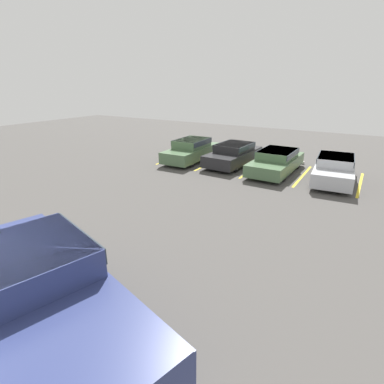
{
  "coord_description": "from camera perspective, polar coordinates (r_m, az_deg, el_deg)",
  "views": [
    {
      "loc": [
        5.62,
        -1.83,
        4.56
      ],
      "look_at": [
        0.6,
        6.47,
        1.0
      ],
      "focal_mm": 28.0,
      "sensor_mm": 36.0,
      "label": 1
    }
  ],
  "objects": [
    {
      "name": "parked_sedan_b",
      "position": [
        17.73,
        7.93,
        7.26
      ],
      "size": [
        2.03,
        4.41,
        1.24
      ],
      "rotation": [
        0.0,
        0.0,
        -1.62
      ],
      "color": "#232326",
      "rests_on": "ground_plane"
    },
    {
      "name": "stall_stripe_b",
      "position": [
        18.21,
        3.86,
        5.62
      ],
      "size": [
        0.12,
        4.23,
        0.01
      ],
      "primitive_type": "cube",
      "color": "yellow",
      "rests_on": "ground_plane"
    },
    {
      "name": "stall_stripe_d",
      "position": [
        16.56,
        20.32,
        2.9
      ],
      "size": [
        0.12,
        4.23,
        0.01
      ],
      "primitive_type": "cube",
      "color": "yellow",
      "rests_on": "ground_plane"
    },
    {
      "name": "wheel_stop_curb",
      "position": [
        19.19,
        17.73,
        5.66
      ],
      "size": [
        1.96,
        0.2,
        0.14
      ],
      "primitive_type": "cube",
      "color": "#B7B2A8",
      "rests_on": "ground_plane"
    },
    {
      "name": "parked_sedan_a",
      "position": [
        18.53,
        -0.12,
        8.13
      ],
      "size": [
        1.86,
        4.5,
        1.32
      ],
      "rotation": [
        0.0,
        0.0,
        -1.54
      ],
      "color": "#4C6B47",
      "rests_on": "ground_plane"
    },
    {
      "name": "parked_sedan_c",
      "position": [
        16.62,
        15.77,
        5.78
      ],
      "size": [
        1.93,
        4.61,
        1.21
      ],
      "rotation": [
        0.0,
        0.0,
        -1.59
      ],
      "color": "#4C6B47",
      "rests_on": "ground_plane"
    },
    {
      "name": "stall_stripe_a",
      "position": [
        19.52,
        -3.08,
        6.63
      ],
      "size": [
        0.12,
        4.23,
        0.01
      ],
      "primitive_type": "cube",
      "color": "yellow",
      "rests_on": "ground_plane"
    },
    {
      "name": "pickup_truck",
      "position": [
        6.32,
        -26.82,
        -17.42
      ],
      "size": [
        6.32,
        3.64,
        1.84
      ],
      "rotation": [
        0.0,
        0.0,
        -0.27
      ],
      "color": "navy",
      "rests_on": "ground_plane"
    },
    {
      "name": "stall_stripe_c",
      "position": [
        17.2,
        11.71,
        4.37
      ],
      "size": [
        0.12,
        4.23,
        0.01
      ],
      "primitive_type": "cube",
      "color": "yellow",
      "rests_on": "ground_plane"
    },
    {
      "name": "stall_stripe_e",
      "position": [
        16.33,
        29.37,
        1.29
      ],
      "size": [
        0.12,
        4.23,
        0.01
      ],
      "primitive_type": "cube",
      "color": "yellow",
      "rests_on": "ground_plane"
    },
    {
      "name": "parked_sedan_d",
      "position": [
        16.02,
        25.48,
        4.14
      ],
      "size": [
        2.04,
        4.4,
        1.27
      ],
      "rotation": [
        0.0,
        0.0,
        -1.49
      ],
      "color": "#B7BABF",
      "rests_on": "ground_plane"
    }
  ]
}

